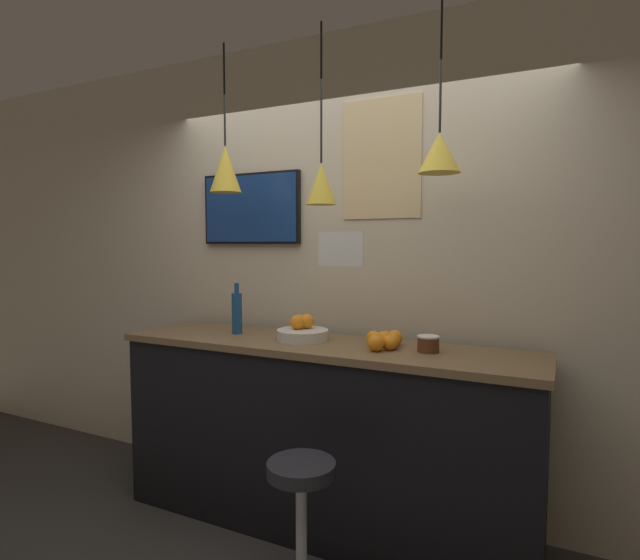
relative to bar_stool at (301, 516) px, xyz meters
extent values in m
cube|color=beige|center=(-0.20, 1.00, 1.04)|extent=(8.00, 0.06, 2.90)
cube|color=black|center=(-0.20, 0.59, 0.10)|extent=(2.34, 0.54, 1.02)
cube|color=brown|center=(-0.20, 0.59, 0.63)|extent=(2.38, 0.58, 0.04)
cylinder|color=#B7B7BC|center=(0.00, 0.00, -0.10)|extent=(0.05, 0.05, 0.57)
cylinder|color=#232328|center=(0.00, 0.00, 0.22)|extent=(0.31, 0.31, 0.06)
cylinder|color=beige|center=(-0.32, 0.62, 0.68)|extent=(0.30, 0.30, 0.06)
sphere|color=orange|center=(-0.32, 0.66, 0.76)|extent=(0.09, 0.09, 0.09)
sphere|color=orange|center=(-0.35, 0.64, 0.75)|extent=(0.08, 0.08, 0.08)
sphere|color=orange|center=(-0.36, 0.61, 0.76)|extent=(0.08, 0.08, 0.08)
sphere|color=orange|center=(0.16, 0.64, 0.70)|extent=(0.09, 0.09, 0.09)
sphere|color=orange|center=(0.13, 0.73, 0.69)|extent=(0.07, 0.07, 0.07)
sphere|color=orange|center=(0.09, 0.65, 0.69)|extent=(0.08, 0.08, 0.08)
sphere|color=orange|center=(0.21, 0.61, 0.69)|extent=(0.07, 0.07, 0.07)
sphere|color=orange|center=(0.21, 0.57, 0.69)|extent=(0.08, 0.08, 0.08)
sphere|color=orange|center=(0.16, 0.51, 0.70)|extent=(0.09, 0.09, 0.09)
sphere|color=orange|center=(0.20, 0.61, 0.69)|extent=(0.07, 0.07, 0.07)
sphere|color=orange|center=(0.20, 0.70, 0.70)|extent=(0.08, 0.08, 0.08)
cylinder|color=navy|center=(-0.78, 0.62, 0.78)|extent=(0.06, 0.06, 0.25)
cylinder|color=navy|center=(-0.78, 0.62, 0.94)|extent=(0.03, 0.03, 0.06)
cylinder|color=#562D19|center=(0.40, 0.62, 0.69)|extent=(0.11, 0.11, 0.08)
cylinder|color=white|center=(0.40, 0.62, 0.73)|extent=(0.11, 0.11, 0.01)
cylinder|color=black|center=(-0.85, 0.61, 2.09)|extent=(0.01, 0.01, 0.60)
cone|color=gold|center=(-0.85, 0.61, 1.65)|extent=(0.19, 0.19, 0.28)
sphere|color=#F9EFCC|center=(-0.85, 0.61, 1.53)|extent=(0.04, 0.04, 0.04)
cylinder|color=black|center=(-0.20, 0.61, 2.02)|extent=(0.01, 0.01, 0.75)
cone|color=gold|center=(-0.20, 0.61, 1.53)|extent=(0.17, 0.17, 0.23)
sphere|color=#F9EFCC|center=(-0.20, 0.61, 1.44)|extent=(0.04, 0.04, 0.04)
cylinder|color=black|center=(0.44, 0.61, 2.07)|extent=(0.01, 0.01, 0.65)
cone|color=gold|center=(0.44, 0.61, 1.65)|extent=(0.21, 0.21, 0.20)
sphere|color=#F9EFCC|center=(0.44, 0.61, 1.57)|extent=(0.04, 0.04, 0.04)
cube|color=black|center=(-0.89, 0.95, 1.44)|extent=(0.74, 0.04, 0.47)
cube|color=navy|center=(-0.89, 0.93, 1.44)|extent=(0.71, 0.01, 0.44)
cube|color=white|center=(0.02, 0.38, 1.18)|extent=(0.24, 0.01, 0.17)
cube|color=#DBBC84|center=(0.02, 0.96, 1.71)|extent=(0.48, 0.01, 0.70)
camera|label=1|loc=(1.02, -1.87, 1.20)|focal=28.00mm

